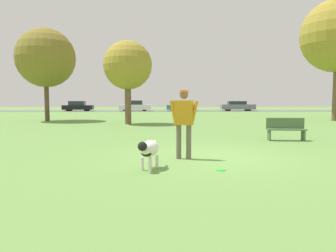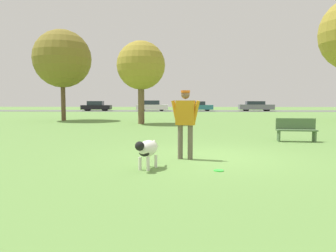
% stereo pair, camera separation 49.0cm
% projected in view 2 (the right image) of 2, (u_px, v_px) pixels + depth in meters
% --- Properties ---
extents(ground_plane, '(120.00, 120.00, 0.00)m').
position_uv_depth(ground_plane, '(210.00, 157.00, 8.67)').
color(ground_plane, '#608C42').
extents(far_road_strip, '(120.00, 6.00, 0.01)m').
position_uv_depth(far_road_strip, '(185.00, 111.00, 44.09)').
color(far_road_strip, '#5B5B59').
rests_on(far_road_strip, ground_plane).
extents(person, '(0.75, 0.33, 1.76)m').
position_uv_depth(person, '(185.00, 118.00, 8.32)').
color(person, '#665B4C').
rests_on(person, ground_plane).
extents(dog, '(0.56, 0.95, 0.65)m').
position_uv_depth(dog, '(147.00, 149.00, 7.16)').
color(dog, silver).
rests_on(dog, ground_plane).
extents(frisbee, '(0.22, 0.22, 0.02)m').
position_uv_depth(frisbee, '(219.00, 170.00, 7.01)').
color(frisbee, '#33D838').
rests_on(frisbee, ground_plane).
extents(tree_mid_center, '(3.02, 3.02, 5.16)m').
position_uv_depth(tree_mid_center, '(141.00, 66.00, 20.36)').
color(tree_mid_center, brown).
rests_on(tree_mid_center, ground_plane).
extents(tree_far_left, '(4.13, 4.13, 6.52)m').
position_uv_depth(tree_far_left, '(62.00, 59.00, 23.50)').
color(tree_far_left, brown).
rests_on(tree_far_left, ground_plane).
extents(parked_car_black, '(3.97, 1.95, 1.33)m').
position_uv_depth(parked_car_black, '(96.00, 106.00, 44.25)').
color(parked_car_black, black).
rests_on(parked_car_black, ground_plane).
extents(parked_car_white, '(4.21, 1.77, 1.41)m').
position_uv_depth(parked_car_white, '(152.00, 106.00, 43.87)').
color(parked_car_white, white).
rests_on(parked_car_white, ground_plane).
extents(parked_car_teal, '(3.89, 1.76, 1.29)m').
position_uv_depth(parked_car_teal, '(198.00, 106.00, 43.65)').
color(parked_car_teal, teal).
rests_on(parked_car_teal, ground_plane).
extents(parked_car_grey, '(4.56, 1.90, 1.32)m').
position_uv_depth(parked_car_grey, '(256.00, 106.00, 43.50)').
color(parked_car_grey, slate).
rests_on(parked_car_grey, ground_plane).
extents(park_bench, '(1.44, 0.55, 0.84)m').
position_uv_depth(park_bench, '(296.00, 129.00, 11.92)').
color(park_bench, '#4C6B42').
rests_on(park_bench, ground_plane).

